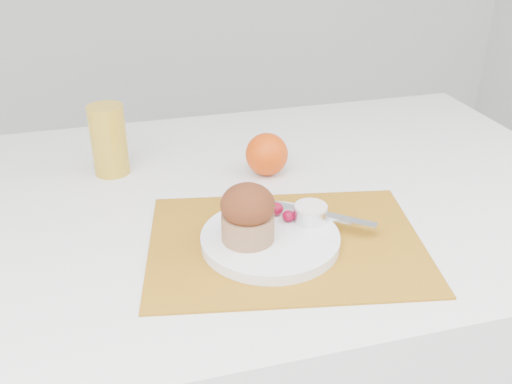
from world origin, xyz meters
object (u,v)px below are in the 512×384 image
object	(u,v)px
table	(265,351)
juice_glass	(109,140)
muffin	(248,214)
orange	(267,154)
plate	(270,239)

from	to	relation	value
table	juice_glass	xyz separation A→B (m)	(-0.26, 0.15, 0.44)
muffin	orange	bearing A→B (deg)	67.69
muffin	plate	bearing A→B (deg)	3.61
orange	juice_glass	world-z (taller)	juice_glass
table	juice_glass	distance (m)	0.53
juice_glass	muffin	world-z (taller)	juice_glass
table	juice_glass	size ratio (longest dim) A/B	9.17
table	juice_glass	world-z (taller)	juice_glass
table	orange	world-z (taller)	orange
muffin	juice_glass	bearing A→B (deg)	119.39
orange	juice_glass	bearing A→B (deg)	163.76
table	muffin	world-z (taller)	muffin
plate	muffin	world-z (taller)	muffin
orange	table	bearing A→B (deg)	-106.76
juice_glass	muffin	distance (m)	0.37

